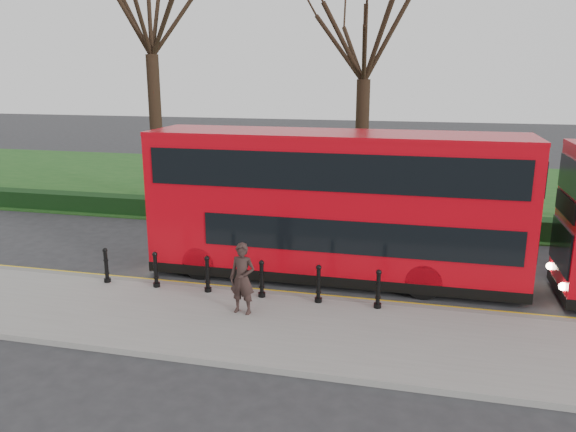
# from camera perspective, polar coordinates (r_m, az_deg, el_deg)

# --- Properties ---
(ground) EXTENTS (120.00, 120.00, 0.00)m
(ground) POSITION_cam_1_polar(r_m,az_deg,el_deg) (17.04, -3.42, -6.76)
(ground) COLOR #28282B
(ground) RESTS_ON ground
(pavement) EXTENTS (60.00, 4.00, 0.15)m
(pavement) POSITION_cam_1_polar(r_m,az_deg,el_deg) (14.40, -6.97, -10.62)
(pavement) COLOR gray
(pavement) RESTS_ON ground
(kerb) EXTENTS (60.00, 0.25, 0.16)m
(kerb) POSITION_cam_1_polar(r_m,az_deg,el_deg) (16.13, -4.47, -7.74)
(kerb) COLOR slate
(kerb) RESTS_ON ground
(grass_verge) EXTENTS (60.00, 18.00, 0.06)m
(grass_verge) POSITION_cam_1_polar(r_m,az_deg,el_deg) (31.15, 4.67, 3.01)
(grass_verge) COLOR #1A4C19
(grass_verge) RESTS_ON ground
(hedge) EXTENTS (60.00, 0.90, 0.80)m
(hedge) POSITION_cam_1_polar(r_m,az_deg,el_deg) (23.20, 1.48, 0.05)
(hedge) COLOR black
(hedge) RESTS_ON ground
(yellow_line_outer) EXTENTS (60.00, 0.10, 0.01)m
(yellow_line_outer) POSITION_cam_1_polar(r_m,az_deg,el_deg) (16.42, -4.13, -7.59)
(yellow_line_outer) COLOR yellow
(yellow_line_outer) RESTS_ON ground
(yellow_line_inner) EXTENTS (60.00, 0.10, 0.01)m
(yellow_line_inner) POSITION_cam_1_polar(r_m,az_deg,el_deg) (16.59, -3.92, -7.34)
(yellow_line_inner) COLOR yellow
(yellow_line_inner) RESTS_ON ground
(tree_left) EXTENTS (8.12, 8.12, 12.68)m
(tree_left) POSITION_cam_1_polar(r_m,az_deg,el_deg) (28.38, -13.95, 20.22)
(tree_left) COLOR black
(tree_left) RESTS_ON ground
(tree_mid) EXTENTS (6.81, 6.81, 10.65)m
(tree_mid) POSITION_cam_1_polar(r_m,az_deg,el_deg) (25.38, 7.84, 17.85)
(tree_mid) COLOR black
(tree_mid) RESTS_ON ground
(bollard_row) EXTENTS (8.04, 0.15, 1.00)m
(bollard_row) POSITION_cam_1_polar(r_m,az_deg,el_deg) (15.66, -5.48, -6.20)
(bollard_row) COLOR black
(bollard_row) RESTS_ON pavement
(bus_lead) EXTENTS (11.16, 2.56, 4.44)m
(bus_lead) POSITION_cam_1_polar(r_m,az_deg,el_deg) (16.89, 4.69, 0.98)
(bus_lead) COLOR #B5040F
(bus_lead) RESTS_ON ground
(pedestrian) EXTENTS (0.72, 0.52, 1.85)m
(pedestrian) POSITION_cam_1_polar(r_m,az_deg,el_deg) (14.32, -4.66, -6.35)
(pedestrian) COLOR black
(pedestrian) RESTS_ON pavement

